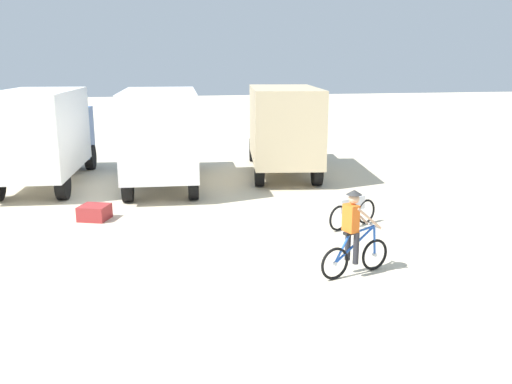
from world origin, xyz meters
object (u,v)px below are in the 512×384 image
object	(u,v)px
box_truck_avon_van	(161,132)
supply_crate	(95,212)
box_truck_white_box	(44,132)
cyclist_orange_shirt	(354,236)
box_truck_tan_camper	(283,125)
bicycle_spare	(353,213)

from	to	relation	value
box_truck_avon_van	supply_crate	distance (m)	4.86
box_truck_white_box	cyclist_orange_shirt	xyz separation A→B (m)	(7.45, -10.28, -1.03)
box_truck_tan_camper	bicycle_spare	world-z (taller)	box_truck_tan_camper
box_truck_white_box	box_truck_avon_van	xyz separation A→B (m)	(4.01, -0.88, 0.00)
box_truck_tan_camper	cyclist_orange_shirt	distance (m)	10.72
box_truck_avon_van	bicycle_spare	xyz separation A→B (m)	(4.70, -6.23, -1.48)
box_truck_avon_van	supply_crate	xyz separation A→B (m)	(-2.06, -4.07, -1.67)
cyclist_orange_shirt	box_truck_white_box	bearing A→B (deg)	125.91
box_truck_avon_van	cyclist_orange_shirt	bearing A→B (deg)	-69.89
box_truck_avon_van	bicycle_spare	world-z (taller)	box_truck_avon_van
cyclist_orange_shirt	bicycle_spare	bearing A→B (deg)	68.43
box_truck_avon_van	box_truck_tan_camper	bearing A→B (deg)	14.22
cyclist_orange_shirt	bicycle_spare	size ratio (longest dim) A/B	1.15
box_truck_white_box	cyclist_orange_shirt	distance (m)	12.74
supply_crate	box_truck_white_box	bearing A→B (deg)	111.41
box_truck_tan_camper	bicycle_spare	size ratio (longest dim) A/B	4.43
box_truck_white_box	bicycle_spare	distance (m)	11.34
box_truck_white_box	cyclist_orange_shirt	size ratio (longest dim) A/B	3.81
box_truck_avon_van	box_truck_white_box	bearing A→B (deg)	167.62
box_truck_avon_van	cyclist_orange_shirt	world-z (taller)	box_truck_avon_van
cyclist_orange_shirt	supply_crate	xyz separation A→B (m)	(-5.51, 5.33, -0.64)
supply_crate	box_truck_avon_van	bearing A→B (deg)	63.13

